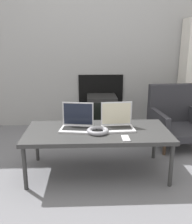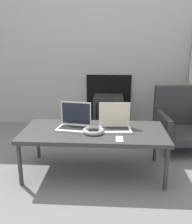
# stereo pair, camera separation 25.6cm
# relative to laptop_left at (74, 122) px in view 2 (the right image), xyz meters

# --- Properties ---
(ground_plane) EXTENTS (14.00, 14.00, 0.00)m
(ground_plane) POSITION_rel_laptop_left_xyz_m (0.19, -0.36, -0.48)
(ground_plane) COLOR slate
(wall_back) EXTENTS (7.00, 0.08, 2.60)m
(wall_back) POSITION_rel_laptop_left_xyz_m (0.19, 1.41, 0.81)
(wall_back) COLOR #999999
(wall_back) RESTS_ON ground_plane
(table) EXTENTS (1.32, 0.62, 0.42)m
(table) POSITION_rel_laptop_left_xyz_m (0.19, -0.05, -0.09)
(table) COLOR #333333
(table) RESTS_ON ground_plane
(laptop_left) EXTENTS (0.32, 0.24, 0.24)m
(laptop_left) POSITION_rel_laptop_left_xyz_m (0.00, 0.00, 0.00)
(laptop_left) COLOR silver
(laptop_left) RESTS_ON table
(laptop_right) EXTENTS (0.31, 0.22, 0.24)m
(laptop_right) POSITION_rel_laptop_left_xyz_m (0.38, 0.00, 0.00)
(laptop_right) COLOR silver
(laptop_right) RESTS_ON table
(headphones) EXTENTS (0.20, 0.20, 0.04)m
(headphones) POSITION_rel_laptop_left_xyz_m (0.19, -0.11, -0.04)
(headphones) COLOR gray
(headphones) RESTS_ON table
(phone) EXTENTS (0.06, 0.13, 0.01)m
(phone) POSITION_rel_laptop_left_xyz_m (0.42, -0.27, -0.05)
(phone) COLOR silver
(phone) RESTS_ON table
(tv) EXTENTS (0.40, 0.40, 0.49)m
(tv) POSITION_rel_laptop_left_xyz_m (0.30, 1.16, -0.24)
(tv) COLOR black
(tv) RESTS_ON ground_plane
(armchair) EXTENTS (0.63, 0.67, 0.70)m
(armchair) POSITION_rel_laptop_left_xyz_m (1.17, 0.65, -0.16)
(armchair) COLOR #2D2D33
(armchair) RESTS_ON ground_plane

